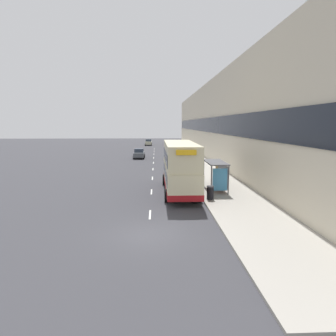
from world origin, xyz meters
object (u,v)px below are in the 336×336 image
object	(u,v)px
car_0	(139,153)
car_1	(148,142)
pedestrian_1	(223,177)
bus_shelter	(218,171)
pedestrian_at_shelter	(217,172)
litter_bin	(210,193)
double_decker_bus_near	(180,166)
pedestrian_2	(224,173)

from	to	relation	value
car_0	car_1	size ratio (longest dim) A/B	0.97
car_1	pedestrian_1	size ratio (longest dim) A/B	2.51
bus_shelter	pedestrian_at_shelter	distance (m)	5.27
car_1	litter_bin	distance (m)	62.23
double_decker_bus_near	car_0	world-z (taller)	double_decker_bus_near
pedestrian_1	pedestrian_2	bearing A→B (deg)	73.01
car_0	pedestrian_2	distance (m)	24.96
car_0	pedestrian_2	world-z (taller)	pedestrian_2
car_1	pedestrian_1	distance (m)	57.89
pedestrian_1	litter_bin	size ratio (longest dim) A/B	1.64
car_0	pedestrian_1	distance (m)	26.60
bus_shelter	pedestrian_at_shelter	bearing A→B (deg)	79.31
car_1	pedestrian_2	world-z (taller)	pedestrian_2
double_decker_bus_near	pedestrian_1	distance (m)	4.52
pedestrian_1	litter_bin	world-z (taller)	pedestrian_1
pedestrian_1	litter_bin	xyz separation A→B (m)	(-1.98, -4.61, -0.35)
car_1	pedestrian_2	xyz separation A→B (m)	(8.83, -55.31, 0.20)
pedestrian_1	car_1	bearing A→B (deg)	98.16
bus_shelter	car_1	size ratio (longest dim) A/B	0.97
pedestrian_1	bus_shelter	bearing A→B (deg)	-117.24
double_decker_bus_near	pedestrian_1	world-z (taller)	double_decker_bus_near
car_1	litter_bin	bearing A→B (deg)	95.76
pedestrian_2	litter_bin	size ratio (longest dim) A/B	1.70
car_0	litter_bin	bearing A→B (deg)	103.43
pedestrian_2	litter_bin	xyz separation A→B (m)	(-2.59, -6.61, -0.38)
pedestrian_1	litter_bin	distance (m)	5.03
car_0	pedestrian_at_shelter	size ratio (longest dim) A/B	2.53
car_0	pedestrian_at_shelter	xyz separation A→B (m)	(9.26, -21.37, 0.15)
litter_bin	bus_shelter	bearing A→B (deg)	68.75
car_1	pedestrian_1	world-z (taller)	pedestrian_1
double_decker_bus_near	pedestrian_1	xyz separation A→B (m)	(4.05, 1.55, -1.26)
car_1	pedestrian_1	bearing A→B (deg)	98.16
car_0	pedestrian_2	bearing A→B (deg)	112.78
pedestrian_at_shelter	pedestrian_2	distance (m)	1.69
car_0	pedestrian_at_shelter	distance (m)	23.29
pedestrian_at_shelter	litter_bin	bearing A→B (deg)	-104.84
pedestrian_1	double_decker_bus_near	bearing A→B (deg)	-159.09
bus_shelter	litter_bin	distance (m)	3.58
bus_shelter	pedestrian_2	world-z (taller)	bus_shelter
litter_bin	car_0	bearing A→B (deg)	103.43
bus_shelter	pedestrian_at_shelter	xyz separation A→B (m)	(0.96, 5.11, -0.89)
double_decker_bus_near	car_1	xyz separation A→B (m)	(-4.17, 58.86, -1.44)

